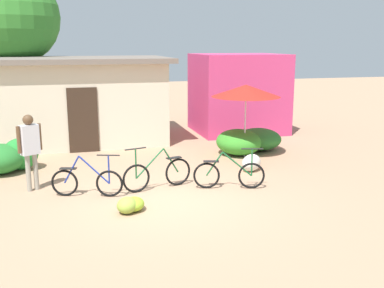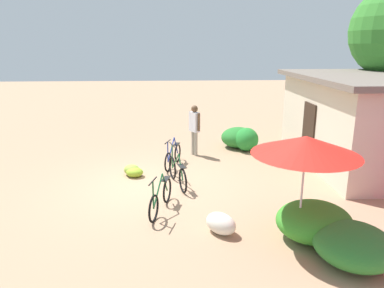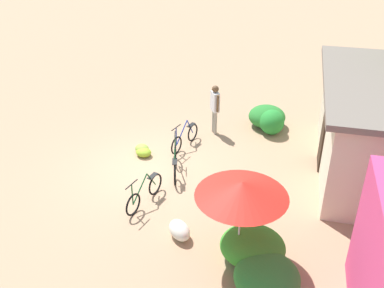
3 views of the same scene
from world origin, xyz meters
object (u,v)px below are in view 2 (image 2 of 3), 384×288
at_px(bicycle_near_pile, 177,173).
at_px(bicycle_center_loaded, 161,198).
at_px(building_low, 362,121).
at_px(market_umbrella, 306,145).
at_px(produce_sack, 221,223).
at_px(banana_pile_on_ground, 133,171).
at_px(person_vendor, 194,125).
at_px(bicycle_leftmost, 173,156).

relative_size(bicycle_near_pile, bicycle_center_loaded, 1.04).
relative_size(building_low, bicycle_center_loaded, 3.68).
bearing_deg(market_umbrella, produce_sack, -104.89).
xyz_separation_m(banana_pile_on_ground, produce_sack, (3.49, 2.13, 0.07)).
distance_m(market_umbrella, produce_sack, 2.32).
xyz_separation_m(building_low, market_umbrella, (4.58, -3.55, 0.52)).
bearing_deg(bicycle_near_pile, bicycle_center_loaded, -14.40).
relative_size(produce_sack, person_vendor, 0.40).
bearing_deg(banana_pile_on_ground, bicycle_leftmost, 123.73).
bearing_deg(bicycle_leftmost, banana_pile_on_ground, -56.27).
height_order(market_umbrella, bicycle_center_loaded, market_umbrella).
relative_size(market_umbrella, produce_sack, 3.06).
relative_size(market_umbrella, banana_pile_on_ground, 3.18).
bearing_deg(person_vendor, produce_sack, 2.00).
bearing_deg(building_low, bicycle_leftmost, -90.93).
xyz_separation_m(bicycle_leftmost, produce_sack, (4.28, 0.95, -0.12)).
relative_size(banana_pile_on_ground, person_vendor, 0.38).
height_order(bicycle_leftmost, bicycle_center_loaded, bicycle_center_loaded).
xyz_separation_m(bicycle_leftmost, bicycle_near_pile, (1.59, 0.11, 0.03)).
height_order(building_low, produce_sack, building_low).
distance_m(bicycle_leftmost, person_vendor, 1.59).
relative_size(market_umbrella, bicycle_near_pile, 1.27).
distance_m(bicycle_near_pile, bicycle_center_loaded, 1.66).
height_order(bicycle_near_pile, bicycle_center_loaded, bicycle_near_pile).
relative_size(market_umbrella, bicycle_leftmost, 1.39).
xyz_separation_m(building_low, bicycle_near_pile, (1.50, -5.87, -1.08)).
height_order(bicycle_leftmost, person_vendor, person_vendor).
bearing_deg(market_umbrella, building_low, 142.21).
xyz_separation_m(bicycle_near_pile, produce_sack, (2.69, 0.84, -0.14)).
relative_size(bicycle_center_loaded, person_vendor, 0.92).
xyz_separation_m(building_low, bicycle_leftmost, (-0.10, -5.98, -1.10)).
bearing_deg(building_low, banana_pile_on_ground, -84.48).
relative_size(bicycle_leftmost, banana_pile_on_ground, 2.28).
xyz_separation_m(market_umbrella, banana_pile_on_ground, (-3.89, -3.61, -1.81)).
height_order(bicycle_center_loaded, banana_pile_on_ground, bicycle_center_loaded).
distance_m(bicycle_center_loaded, person_vendor, 4.57).
height_order(market_umbrella, bicycle_near_pile, market_umbrella).
height_order(banana_pile_on_ground, person_vendor, person_vendor).
relative_size(bicycle_leftmost, produce_sack, 2.19).
relative_size(bicycle_near_pile, banana_pile_on_ground, 2.50).
bearing_deg(person_vendor, market_umbrella, 15.89).
bearing_deg(produce_sack, building_low, 129.78).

